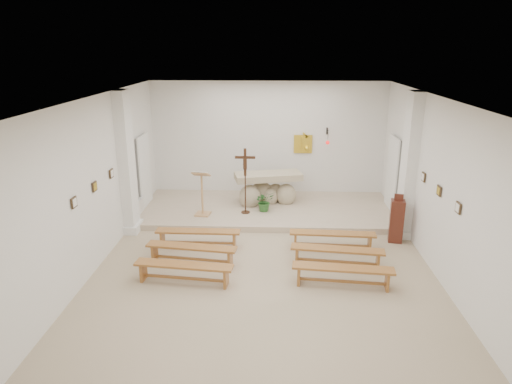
{
  "coord_description": "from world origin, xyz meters",
  "views": [
    {
      "loc": [
        0.2,
        -8.55,
        4.45
      ],
      "look_at": [
        -0.22,
        1.6,
        1.2
      ],
      "focal_mm": 32.0,
      "sensor_mm": 36.0,
      "label": 1
    }
  ],
  "objects_px": {
    "bench_right_front": "(332,237)",
    "bench_left_second": "(192,250)",
    "bench_left_third": "(184,269)",
    "bench_right_third": "(343,272)",
    "bench_left_front": "(198,234)",
    "donation_pedestal": "(396,221)",
    "altar": "(267,190)",
    "crucifix_stand": "(245,176)",
    "bench_right_second": "(337,253)",
    "lectern": "(202,193)"
  },
  "relations": [
    {
      "from": "bench_left_second",
      "to": "bench_left_third",
      "type": "xyz_separation_m",
      "value": [
        0.0,
        -0.85,
        0.0
      ]
    },
    {
      "from": "bench_right_front",
      "to": "bench_left_second",
      "type": "distance_m",
      "value": 3.2
    },
    {
      "from": "bench_right_front",
      "to": "altar",
      "type": "bearing_deg",
      "value": 121.95
    },
    {
      "from": "lectern",
      "to": "bench_left_third",
      "type": "height_order",
      "value": "lectern"
    },
    {
      "from": "bench_left_second",
      "to": "lectern",
      "type": "bearing_deg",
      "value": 101.32
    },
    {
      "from": "lectern",
      "to": "bench_left_second",
      "type": "bearing_deg",
      "value": -79.11
    },
    {
      "from": "bench_left_third",
      "to": "lectern",
      "type": "bearing_deg",
      "value": 99.09
    },
    {
      "from": "donation_pedestal",
      "to": "bench_left_second",
      "type": "height_order",
      "value": "donation_pedestal"
    },
    {
      "from": "lectern",
      "to": "bench_left_front",
      "type": "relative_size",
      "value": 0.64
    },
    {
      "from": "lectern",
      "to": "bench_left_third",
      "type": "relative_size",
      "value": 0.63
    },
    {
      "from": "altar",
      "to": "bench_right_front",
      "type": "distance_m",
      "value": 3.18
    },
    {
      "from": "altar",
      "to": "bench_left_front",
      "type": "distance_m",
      "value": 3.18
    },
    {
      "from": "bench_right_second",
      "to": "bench_right_third",
      "type": "relative_size",
      "value": 1.0
    },
    {
      "from": "bench_left_third",
      "to": "bench_right_third",
      "type": "xyz_separation_m",
      "value": [
        3.09,
        0.0,
        0.0
      ]
    },
    {
      "from": "altar",
      "to": "bench_left_third",
      "type": "distance_m",
      "value": 4.74
    },
    {
      "from": "lectern",
      "to": "crucifix_stand",
      "type": "xyz_separation_m",
      "value": [
        1.13,
        0.21,
        0.41
      ]
    },
    {
      "from": "crucifix_stand",
      "to": "bench_right_front",
      "type": "distance_m",
      "value": 2.98
    },
    {
      "from": "bench_left_front",
      "to": "donation_pedestal",
      "type": "bearing_deg",
      "value": 6.89
    },
    {
      "from": "bench_right_front",
      "to": "bench_left_front",
      "type": "bearing_deg",
      "value": -177.05
    },
    {
      "from": "crucifix_stand",
      "to": "bench_right_third",
      "type": "bearing_deg",
      "value": -58.42
    },
    {
      "from": "altar",
      "to": "bench_right_third",
      "type": "xyz_separation_m",
      "value": [
        1.54,
        -4.48,
        -0.21
      ]
    },
    {
      "from": "altar",
      "to": "crucifix_stand",
      "type": "xyz_separation_m",
      "value": [
        -0.57,
        -0.87,
        0.66
      ]
    },
    {
      "from": "crucifix_stand",
      "to": "bench_left_front",
      "type": "distance_m",
      "value": 2.31
    },
    {
      "from": "bench_left_front",
      "to": "bench_right_front",
      "type": "bearing_deg",
      "value": 0.51
    },
    {
      "from": "lectern",
      "to": "donation_pedestal",
      "type": "xyz_separation_m",
      "value": [
        4.8,
        -1.18,
        -0.24
      ]
    },
    {
      "from": "bench_left_second",
      "to": "bench_left_front",
      "type": "bearing_deg",
      "value": 97.75
    },
    {
      "from": "lectern",
      "to": "bench_right_second",
      "type": "relative_size",
      "value": 0.63
    },
    {
      "from": "donation_pedestal",
      "to": "bench_right_front",
      "type": "height_order",
      "value": "donation_pedestal"
    },
    {
      "from": "crucifix_stand",
      "to": "bench_right_front",
      "type": "xyz_separation_m",
      "value": [
        2.11,
        -1.91,
        -0.87
      ]
    },
    {
      "from": "bench_left_front",
      "to": "bench_right_third",
      "type": "height_order",
      "value": "same"
    },
    {
      "from": "crucifix_stand",
      "to": "bench_left_third",
      "type": "xyz_separation_m",
      "value": [
        -0.97,
        -3.61,
        -0.87
      ]
    },
    {
      "from": "altar",
      "to": "bench_right_front",
      "type": "xyz_separation_m",
      "value": [
        1.54,
        -2.78,
        -0.21
      ]
    },
    {
      "from": "bench_left_front",
      "to": "lectern",
      "type": "bearing_deg",
      "value": 95.86
    },
    {
      "from": "donation_pedestal",
      "to": "bench_left_front",
      "type": "distance_m",
      "value": 4.68
    },
    {
      "from": "lectern",
      "to": "bench_left_third",
      "type": "distance_m",
      "value": 3.44
    },
    {
      "from": "altar",
      "to": "crucifix_stand",
      "type": "bearing_deg",
      "value": -136.47
    },
    {
      "from": "crucifix_stand",
      "to": "bench_left_front",
      "type": "xyz_separation_m",
      "value": [
        -0.97,
        -1.91,
        -0.87
      ]
    },
    {
      "from": "donation_pedestal",
      "to": "bench_right_front",
      "type": "xyz_separation_m",
      "value": [
        -1.56,
        -0.52,
        -0.21
      ]
    },
    {
      "from": "bench_right_front",
      "to": "bench_right_second",
      "type": "xyz_separation_m",
      "value": [
        0.0,
        -0.85,
        0.0
      ]
    },
    {
      "from": "altar",
      "to": "bench_left_front",
      "type": "xyz_separation_m",
      "value": [
        -1.55,
        -2.78,
        -0.21
      ]
    },
    {
      "from": "altar",
      "to": "bench_left_third",
      "type": "height_order",
      "value": "altar"
    },
    {
      "from": "bench_left_second",
      "to": "bench_left_third",
      "type": "bearing_deg",
      "value": -82.25
    },
    {
      "from": "bench_left_third",
      "to": "bench_right_third",
      "type": "bearing_deg",
      "value": 6.41
    },
    {
      "from": "bench_right_front",
      "to": "bench_right_second",
      "type": "distance_m",
      "value": 0.85
    },
    {
      "from": "altar",
      "to": "bench_right_second",
      "type": "xyz_separation_m",
      "value": [
        1.54,
        -3.63,
        -0.21
      ]
    },
    {
      "from": "bench_right_second",
      "to": "bench_right_third",
      "type": "bearing_deg",
      "value": -83.09
    },
    {
      "from": "altar",
      "to": "lectern",
      "type": "relative_size",
      "value": 1.59
    },
    {
      "from": "donation_pedestal",
      "to": "bench_right_third",
      "type": "bearing_deg",
      "value": -114.26
    },
    {
      "from": "lectern",
      "to": "bench_right_third",
      "type": "relative_size",
      "value": 0.63
    },
    {
      "from": "donation_pedestal",
      "to": "bench_right_third",
      "type": "relative_size",
      "value": 0.6
    }
  ]
}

